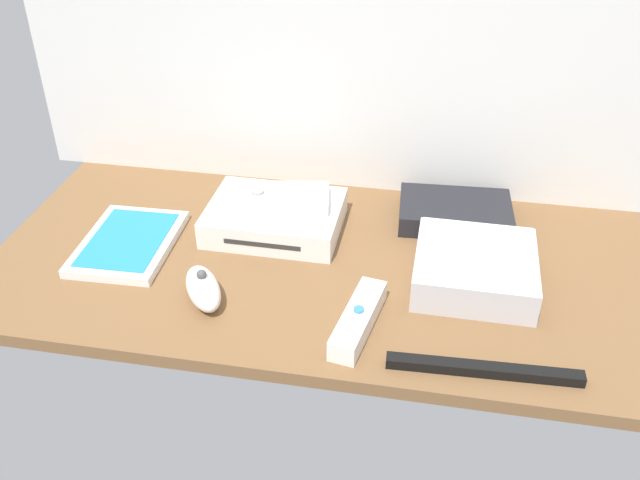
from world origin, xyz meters
The scene contains 10 objects.
ground_plane centered at (0.00, 0.00, -1.00)cm, with size 100.00×48.00×2.00cm, color brown.
back_wall centered at (0.00, 24.60, 32.00)cm, with size 110.00×1.20×64.00cm, color silver.
game_console centered at (-8.81, 7.73, 2.20)cm, with size 21.16×16.67×4.40cm.
mini_computer centered at (22.73, -1.06, 2.64)cm, with size 17.18×17.18×5.30cm.
game_case centered at (-30.05, -1.43, 0.76)cm, with size 14.16×19.40×1.56cm.
network_router centered at (19.59, 15.43, 1.70)cm, with size 18.66×13.13×3.40cm.
remote_wand centered at (7.77, -14.05, 1.51)cm, with size 6.06×15.20×3.40cm.
remote_nunchuk centered at (-14.29, -11.96, 2.04)cm, with size 8.98×10.82×5.10cm.
remote_classic_pad centered at (-7.56, 8.55, 5.41)cm, with size 15.53×10.28×2.40cm.
sensor_bar centered at (24.11, -19.67, 0.70)cm, with size 24.00×1.80×1.40cm, color black.
Camera 1 is at (15.91, -85.75, 61.99)cm, focal length 39.76 mm.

